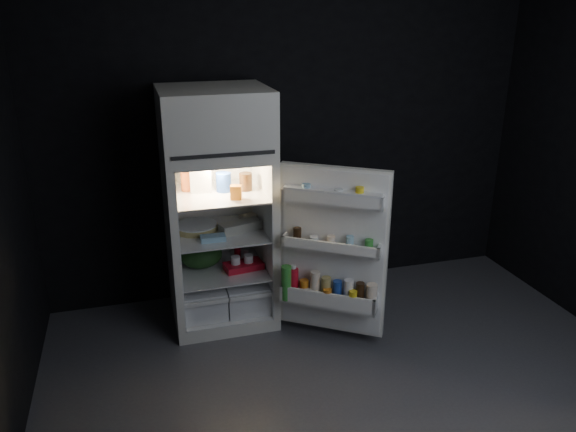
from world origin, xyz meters
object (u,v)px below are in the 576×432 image
object	(u,v)px
egg_carton	(240,227)
yogurt_tray	(244,266)
refrigerator	(218,200)
fridge_door	(331,256)
milk_jug	(201,175)

from	to	relation	value
egg_carton	yogurt_tray	world-z (taller)	egg_carton
refrigerator	egg_carton	size ratio (longest dim) A/B	5.70
fridge_door	yogurt_tray	bearing A→B (deg)	137.91
refrigerator	yogurt_tray	bearing A→B (deg)	-35.57
refrigerator	milk_jug	distance (m)	0.22
refrigerator	egg_carton	distance (m)	0.26
fridge_door	milk_jug	world-z (taller)	fridge_door
egg_carton	fridge_door	bearing A→B (deg)	-58.56
milk_jug	yogurt_tray	world-z (taller)	milk_jug
fridge_door	egg_carton	bearing A→B (deg)	136.49
refrigerator	egg_carton	world-z (taller)	refrigerator
fridge_door	milk_jug	distance (m)	1.12
egg_carton	yogurt_tray	distance (m)	0.31
fridge_door	egg_carton	distance (m)	0.75
milk_jug	fridge_door	bearing A→B (deg)	-27.06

